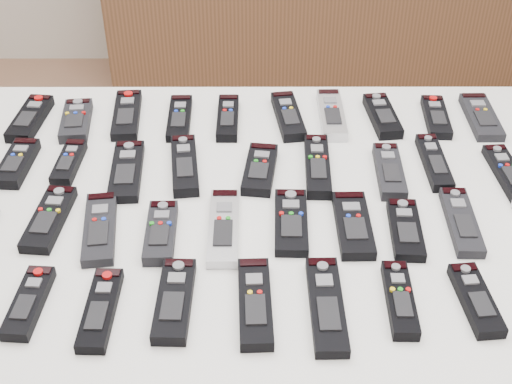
{
  "coord_description": "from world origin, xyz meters",
  "views": [
    {
      "loc": [
        0.02,
        -1.17,
        1.64
      ],
      "look_at": [
        0.02,
        -0.1,
        0.8
      ],
      "focal_mm": 50.0,
      "sensor_mm": 36.0,
      "label": 1
    }
  ],
  "objects_px": {
    "remote_11": "(69,162)",
    "remote_16": "(389,171)",
    "remote_12": "(127,171)",
    "remote_22": "(161,232)",
    "remote_6": "(331,115)",
    "remote_15": "(317,166)",
    "remote_36": "(476,300)",
    "remote_8": "(436,117)",
    "remote_35": "(400,299)",
    "remote_1": "(76,121)",
    "remote_9": "(481,117)",
    "remote_20": "(49,219)",
    "remote_23": "(224,227)",
    "remote_17": "(434,162)",
    "remote_34": "(326,305)",
    "remote_32": "(174,300)",
    "remote_5": "(288,116)",
    "remote_0": "(30,119)",
    "remote_2": "(127,115)",
    "remote_7": "(382,116)",
    "remote_31": "(100,309)",
    "remote_21": "(100,228)",
    "remote_10": "(17,163)",
    "remote_26": "(406,229)",
    "remote_18": "(507,173)",
    "remote_27": "(461,222)",
    "remote_3": "(179,118)",
    "remote_13": "(185,165)",
    "remote_24": "(291,222)",
    "remote_4": "(228,118)",
    "table": "(256,223)",
    "remote_25": "(353,225)",
    "remote_30": "(29,302)",
    "remote_33": "(255,303)"
  },
  "relations": [
    {
      "from": "remote_1",
      "to": "remote_21",
      "type": "distance_m",
      "value": 0.38
    },
    {
      "from": "remote_1",
      "to": "remote_32",
      "type": "distance_m",
      "value": 0.61
    },
    {
      "from": "remote_13",
      "to": "remote_24",
      "type": "height_order",
      "value": "remote_13"
    },
    {
      "from": "remote_20",
      "to": "remote_23",
      "type": "relative_size",
      "value": 0.87
    },
    {
      "from": "remote_13",
      "to": "remote_33",
      "type": "height_order",
      "value": "remote_13"
    },
    {
      "from": "remote_16",
      "to": "remote_36",
      "type": "height_order",
      "value": "remote_16"
    },
    {
      "from": "remote_34",
      "to": "remote_4",
      "type": "bearing_deg",
      "value": 106.34
    },
    {
      "from": "remote_8",
      "to": "remote_35",
      "type": "height_order",
      "value": "remote_35"
    },
    {
      "from": "remote_1",
      "to": "remote_9",
      "type": "bearing_deg",
      "value": -4.19
    },
    {
      "from": "remote_2",
      "to": "remote_23",
      "type": "height_order",
      "value": "same"
    },
    {
      "from": "remote_20",
      "to": "remote_11",
      "type": "bearing_deg",
      "value": 95.53
    },
    {
      "from": "remote_9",
      "to": "remote_13",
      "type": "height_order",
      "value": "remote_13"
    },
    {
      "from": "remote_10",
      "to": "remote_26",
      "type": "distance_m",
      "value": 0.79
    },
    {
      "from": "remote_6",
      "to": "remote_15",
      "type": "distance_m",
      "value": 0.2
    },
    {
      "from": "remote_12",
      "to": "remote_22",
      "type": "relative_size",
      "value": 1.21
    },
    {
      "from": "remote_25",
      "to": "remote_35",
      "type": "distance_m",
      "value": 0.19
    },
    {
      "from": "remote_35",
      "to": "remote_11",
      "type": "bearing_deg",
      "value": 149.28
    },
    {
      "from": "remote_1",
      "to": "remote_7",
      "type": "relative_size",
      "value": 0.93
    },
    {
      "from": "remote_4",
      "to": "remote_27",
      "type": "height_order",
      "value": "remote_4"
    },
    {
      "from": "remote_15",
      "to": "remote_18",
      "type": "xyz_separation_m",
      "value": [
        0.38,
        -0.02,
        -0.0
      ]
    },
    {
      "from": "remote_9",
      "to": "remote_10",
      "type": "height_order",
      "value": "remote_10"
    },
    {
      "from": "remote_17",
      "to": "remote_30",
      "type": "xyz_separation_m",
      "value": [
        -0.73,
        -0.39,
        0.0
      ]
    },
    {
      "from": "remote_7",
      "to": "remote_15",
      "type": "distance_m",
      "value": 0.25
    },
    {
      "from": "remote_20",
      "to": "remote_32",
      "type": "distance_m",
      "value": 0.32
    },
    {
      "from": "remote_5",
      "to": "remote_17",
      "type": "distance_m",
      "value": 0.34
    },
    {
      "from": "table",
      "to": "remote_13",
      "type": "distance_m",
      "value": 0.19
    },
    {
      "from": "remote_15",
      "to": "remote_16",
      "type": "bearing_deg",
      "value": -5.43
    },
    {
      "from": "remote_0",
      "to": "remote_2",
      "type": "xyz_separation_m",
      "value": [
        0.21,
        0.02,
        -0.0
      ]
    },
    {
      "from": "remote_6",
      "to": "remote_21",
      "type": "bearing_deg",
      "value": -140.24
    },
    {
      "from": "remote_12",
      "to": "remote_8",
      "type": "bearing_deg",
      "value": 13.87
    },
    {
      "from": "remote_7",
      "to": "remote_23",
      "type": "bearing_deg",
      "value": -138.28
    },
    {
      "from": "remote_22",
      "to": "remote_31",
      "type": "xyz_separation_m",
      "value": [
        -0.08,
        -0.19,
        -0.0
      ]
    },
    {
      "from": "remote_11",
      "to": "remote_36",
      "type": "bearing_deg",
      "value": -24.01
    },
    {
      "from": "remote_5",
      "to": "remote_36",
      "type": "distance_m",
      "value": 0.63
    },
    {
      "from": "remote_1",
      "to": "remote_2",
      "type": "distance_m",
      "value": 0.11
    },
    {
      "from": "remote_18",
      "to": "remote_34",
      "type": "height_order",
      "value": "remote_34"
    },
    {
      "from": "remote_20",
      "to": "remote_35",
      "type": "distance_m",
      "value": 0.65
    },
    {
      "from": "remote_17",
      "to": "remote_3",
      "type": "bearing_deg",
      "value": 160.98
    },
    {
      "from": "remote_27",
      "to": "remote_17",
      "type": "bearing_deg",
      "value": 95.19
    },
    {
      "from": "remote_18",
      "to": "remote_23",
      "type": "xyz_separation_m",
      "value": [
        -0.57,
        -0.17,
        0.0
      ]
    },
    {
      "from": "remote_3",
      "to": "remote_31",
      "type": "relative_size",
      "value": 1.01
    },
    {
      "from": "remote_21",
      "to": "remote_18",
      "type": "bearing_deg",
      "value": 5.24
    },
    {
      "from": "remote_31",
      "to": "remote_36",
      "type": "bearing_deg",
      "value": 3.36
    },
    {
      "from": "remote_7",
      "to": "remote_36",
      "type": "distance_m",
      "value": 0.57
    },
    {
      "from": "remote_7",
      "to": "remote_8",
      "type": "bearing_deg",
      "value": -7.19
    },
    {
      "from": "remote_5",
      "to": "remote_35",
      "type": "xyz_separation_m",
      "value": [
        0.16,
        -0.56,
        0.0
      ]
    },
    {
      "from": "table",
      "to": "remote_4",
      "type": "height_order",
      "value": "remote_4"
    },
    {
      "from": "remote_11",
      "to": "remote_16",
      "type": "xyz_separation_m",
      "value": [
        0.65,
        -0.03,
        0.0
      ]
    },
    {
      "from": "remote_17",
      "to": "remote_34",
      "type": "relative_size",
      "value": 0.88
    },
    {
      "from": "remote_9",
      "to": "remote_35",
      "type": "distance_m",
      "value": 0.62
    }
  ]
}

